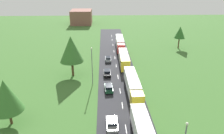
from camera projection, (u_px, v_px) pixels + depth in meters
name	position (u px, v px, depth m)	size (l,w,h in m)	color
road	(122.00, 102.00, 44.10)	(10.00, 140.00, 0.06)	#2B2B30
lane_marking_centre	(124.00, 114.00, 40.15)	(0.16, 121.33, 0.01)	white
truck_second	(133.00, 85.00, 46.80)	(2.61, 14.58, 3.56)	yellow
truck_third	(124.00, 59.00, 62.39)	(2.63, 12.48, 3.56)	yellow
truck_fourth	(120.00, 43.00, 77.41)	(2.70, 14.58, 3.76)	red
car_second	(112.00, 123.00, 36.40)	(1.96, 4.14, 1.46)	gray
car_third	(109.00, 88.00, 48.27)	(1.97, 4.10, 1.52)	#19472D
car_fourth	(107.00, 73.00, 56.17)	(1.91, 3.95, 1.49)	black
car_fifth	(108.00, 59.00, 65.85)	(1.81, 3.93, 1.49)	#8C939E
lamppost_second	(92.00, 64.00, 50.05)	(0.36, 0.36, 9.21)	slate
tree_oak	(71.00, 49.00, 53.79)	(5.99, 5.99, 10.58)	#513823
tree_birch	(6.00, 96.00, 35.58)	(5.22, 5.22, 8.48)	#513823
tree_maple	(180.00, 33.00, 76.62)	(3.80, 3.80, 8.02)	#513823
distant_building	(82.00, 17.00, 120.94)	(11.35, 13.74, 7.65)	brown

